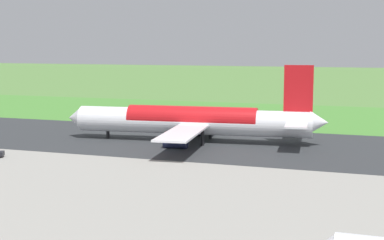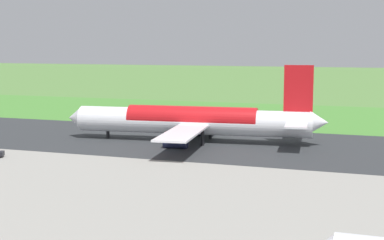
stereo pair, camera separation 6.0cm
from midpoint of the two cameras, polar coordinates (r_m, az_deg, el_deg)
The scene contains 6 objects.
ground_plane at distance 117.11m, azimuth -5.34°, elevation -1.94°, with size 800.00×800.00×0.00m, color #547F3D.
runway_asphalt at distance 117.10m, azimuth -5.34°, elevation -1.93°, with size 600.00×38.28×0.06m, color #2D3033.
grass_verge_foreground at distance 151.57m, azimuth 0.37°, elevation 0.31°, with size 600.00×80.00×0.04m, color #478534.
airliner_main at distance 112.26m, azimuth 0.17°, elevation -0.08°, with size 54.15×44.38×15.88m.
no_stopping_sign at distance 155.11m, azimuth -6.00°, elevation 1.05°, with size 0.60×0.10×2.80m.
traffic_cone_orange at distance 157.12m, azimuth -6.99°, elevation 0.61°, with size 0.40×0.40×0.55m, color orange.
Camera 1 is at (-46.83, 105.52, 19.65)m, focal length 51.77 mm.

